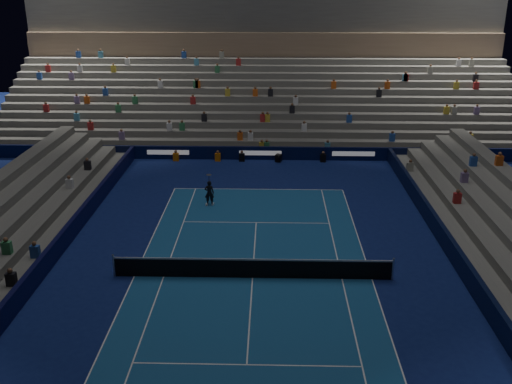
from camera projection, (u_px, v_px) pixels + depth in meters
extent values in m
plane|color=#0E1A55|center=(253.00, 278.00, 26.74)|extent=(90.00, 90.00, 0.00)
cube|color=navy|center=(253.00, 278.00, 26.74)|extent=(10.97, 23.77, 0.01)
cube|color=black|center=(260.00, 153.00, 43.90)|extent=(44.00, 0.25, 1.00)
cube|color=black|center=(466.00, 271.00, 26.33)|extent=(0.25, 37.00, 1.00)
cube|color=#080933|center=(43.00, 266.00, 26.81)|extent=(0.25, 37.00, 1.00)
cube|color=#5F5F5B|center=(261.00, 153.00, 44.93)|extent=(44.00, 1.00, 0.50)
cube|color=#5F5F5B|center=(261.00, 146.00, 45.78)|extent=(44.00, 1.00, 1.00)
cube|color=#5F5F5B|center=(261.00, 139.00, 46.63)|extent=(44.00, 1.00, 1.50)
cube|color=#5F5F5B|center=(261.00, 133.00, 47.48)|extent=(44.00, 1.00, 2.00)
cube|color=#5F5F5B|center=(262.00, 127.00, 48.33)|extent=(44.00, 1.00, 2.50)
cube|color=#5F5F5B|center=(262.00, 122.00, 49.18)|extent=(44.00, 1.00, 3.00)
cube|color=#5F5F5B|center=(262.00, 116.00, 50.03)|extent=(44.00, 1.00, 3.50)
cube|color=#5F5F5B|center=(262.00, 111.00, 50.88)|extent=(44.00, 1.00, 4.00)
cube|color=#5F5F5B|center=(262.00, 105.00, 51.73)|extent=(44.00, 1.00, 4.50)
cube|color=#5F5F5B|center=(263.00, 100.00, 52.58)|extent=(44.00, 1.00, 5.00)
cube|color=#5F5F5B|center=(263.00, 96.00, 53.43)|extent=(44.00, 1.00, 5.50)
cube|color=#5F5F5B|center=(263.00, 91.00, 54.28)|extent=(44.00, 1.00, 6.00)
cube|color=#7F664F|center=(263.00, 45.00, 53.88)|extent=(44.00, 0.60, 2.20)
cube|color=#4A4A47|center=(264.00, 15.00, 54.28)|extent=(44.00, 2.40, 3.00)
cube|color=slate|center=(483.00, 276.00, 26.39)|extent=(1.00, 37.00, 0.50)
cube|color=slate|center=(506.00, 271.00, 26.28)|extent=(1.00, 37.00, 1.00)
cube|color=#5F5F5B|center=(27.00, 270.00, 26.92)|extent=(1.00, 37.00, 0.50)
cube|color=#5F5F5B|center=(5.00, 265.00, 26.86)|extent=(1.00, 37.00, 1.00)
cylinder|color=#B2B2B7|center=(114.00, 266.00, 26.71)|extent=(0.10, 0.10, 1.10)
cylinder|color=#B2B2B7|center=(393.00, 269.00, 26.39)|extent=(0.10, 0.10, 1.10)
cube|color=black|center=(253.00, 269.00, 26.59)|extent=(12.80, 0.03, 0.90)
cube|color=white|center=(252.00, 260.00, 26.42)|extent=(12.80, 0.04, 0.08)
imported|color=black|center=(209.00, 193.00, 35.02)|extent=(0.58, 0.39, 1.56)
cube|color=black|center=(279.00, 158.00, 43.47)|extent=(0.56, 0.62, 0.56)
cylinder|color=black|center=(279.00, 158.00, 43.01)|extent=(0.26, 0.38, 0.16)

